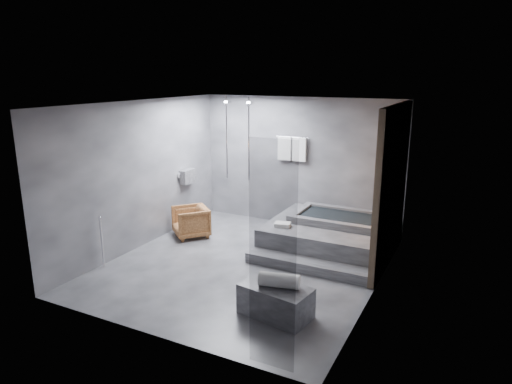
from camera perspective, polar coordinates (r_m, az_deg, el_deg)
The scene contains 7 objects.
room at distance 7.65m, azimuth 2.04°, elevation 2.98°, with size 5.00×5.04×2.82m.
tub_deck at distance 8.92m, azimuth 9.08°, elevation -5.39°, with size 2.20×2.00×0.50m, color #353538.
tub_step at distance 7.94m, azimuth 6.36°, elevation -9.12°, with size 2.20×0.36×0.18m, color #353538.
concrete_bench at distance 6.50m, azimuth 2.47°, elevation -13.45°, with size 0.97×0.53×0.44m, color #2F2F31.
driftwood_chair at distance 9.49m, azimuth -8.15°, elevation -3.71°, with size 0.67×0.69×0.62m, color #4F2B13.
rolled_towel at distance 6.34m, azimuth 2.92°, elevation -10.97°, with size 0.20×0.20×0.56m, color white.
deck_towel at distance 8.54m, azimuth 3.34°, elevation -4.10°, with size 0.28×0.21×0.08m, color white.
Camera 1 is at (3.54, -6.56, 3.28)m, focal length 32.00 mm.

